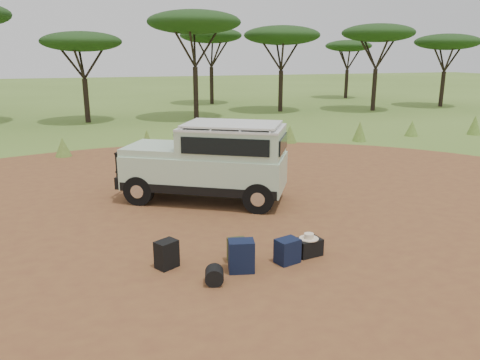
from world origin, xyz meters
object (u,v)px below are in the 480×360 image
object	(u,v)px
safari_vehicle	(210,164)
backpack_navy	(241,256)
backpack_black	(167,254)
backpack_olive	(237,250)
duffel_navy	(287,251)
hard_case	(308,247)

from	to	relation	value
safari_vehicle	backpack_navy	world-z (taller)	safari_vehicle
backpack_black	backpack_olive	xyz separation A→B (m)	(1.24, -0.16, -0.03)
backpack_navy	duffel_navy	xyz separation A→B (m)	(0.89, 0.07, -0.06)
backpack_navy	backpack_olive	size ratio (longest dim) A/B	1.28
duffel_navy	hard_case	world-z (taller)	duffel_navy
duffel_navy	backpack_navy	bearing A→B (deg)	168.49
hard_case	duffel_navy	bearing A→B (deg)	-170.39
hard_case	backpack_olive	bearing A→B (deg)	164.07
duffel_navy	hard_case	xyz separation A→B (m)	(0.51, 0.18, -0.06)
backpack_olive	hard_case	size ratio (longest dim) A/B	0.96
safari_vehicle	duffel_navy	bearing A→B (deg)	-54.49
safari_vehicle	backpack_black	world-z (taller)	safari_vehicle
safari_vehicle	backpack_navy	bearing A→B (deg)	-67.04
backpack_olive	safari_vehicle	bearing A→B (deg)	85.46
backpack_navy	duffel_navy	world-z (taller)	backpack_navy
safari_vehicle	backpack_navy	distance (m)	4.18
duffel_navy	safari_vehicle	bearing A→B (deg)	79.32
duffel_navy	backpack_black	bearing A→B (deg)	151.26
backpack_black	hard_case	distance (m)	2.62
backpack_navy	backpack_olive	distance (m)	0.40
backpack_black	duffel_navy	xyz separation A→B (m)	(2.09, -0.48, -0.02)
backpack_olive	duffel_navy	xyz separation A→B (m)	(0.85, -0.33, 0.00)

